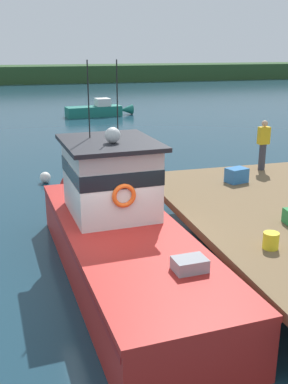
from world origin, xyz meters
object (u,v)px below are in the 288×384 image
(mooring_buoy_outer, at_px, (45,177))
(bait_bucket, at_px, (271,241))
(deckhand_by_the_boat, at_px, (263,144))
(main_fishing_boat, at_px, (118,230))
(moored_boat_mid_harbor, at_px, (98,110))
(crate_stack_near_edge, at_px, (237,175))

(mooring_buoy_outer, bearing_deg, bait_bucket, -69.47)
(bait_bucket, height_order, deckhand_by_the_boat, deckhand_by_the_boat)
(bait_bucket, height_order, mooring_buoy_outer, bait_bucket)
(main_fishing_boat, xyz_separation_m, mooring_buoy_outer, (-1.15, 7.86, -0.79))
(moored_boat_mid_harbor, bearing_deg, bait_bucket, -93.08)
(main_fishing_boat, bearing_deg, mooring_buoy_outer, 98.36)
(deckhand_by_the_boat, height_order, mooring_buoy_outer, deckhand_by_the_boat)
(main_fishing_boat, height_order, crate_stack_near_edge, main_fishing_boat)
(main_fishing_boat, height_order, mooring_buoy_outer, main_fishing_boat)
(bait_bucket, relative_size, moored_boat_mid_harbor, 0.06)
(main_fishing_boat, relative_size, bait_bucket, 29.08)
(moored_boat_mid_harbor, bearing_deg, mooring_buoy_outer, -107.10)
(deckhand_by_the_boat, xyz_separation_m, mooring_buoy_outer, (-6.76, 4.54, -1.85))
(main_fishing_boat, relative_size, moored_boat_mid_harbor, 1.86)
(main_fishing_boat, height_order, moored_boat_mid_harbor, main_fishing_boat)
(deckhand_by_the_boat, relative_size, moored_boat_mid_harbor, 0.31)
(crate_stack_near_edge, bearing_deg, main_fishing_boat, -151.83)
(bait_bucket, bearing_deg, main_fishing_boat, 139.46)
(deckhand_by_the_boat, xyz_separation_m, moored_boat_mid_harbor, (-1.51, 21.61, -1.60))
(main_fishing_boat, distance_m, bait_bucket, 3.48)
(bait_bucket, bearing_deg, mooring_buoy_outer, 110.53)
(crate_stack_near_edge, xyz_separation_m, deckhand_by_the_boat, (1.47, 1.11, 0.64))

